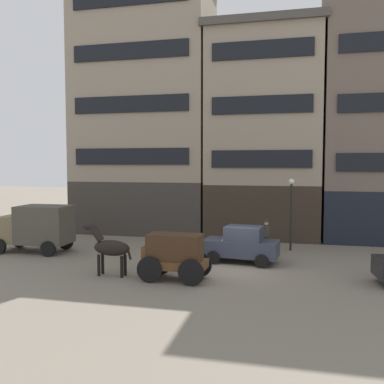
# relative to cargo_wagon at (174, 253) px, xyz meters

# --- Properties ---
(ground_plane) EXTENTS (120.00, 120.00, 0.00)m
(ground_plane) POSITION_rel_cargo_wagon_xyz_m (2.11, 2.39, -1.15)
(ground_plane) COLOR slate
(building_far_left) EXTENTS (10.08, 6.46, 18.11)m
(building_far_left) POSITION_rel_cargo_wagon_xyz_m (-5.66, 12.51, 7.95)
(building_far_left) COLOR #38332D
(building_far_left) RESTS_ON ground_plane
(building_center_left) EXTENTS (7.91, 6.46, 14.15)m
(building_center_left) POSITION_rel_cargo_wagon_xyz_m (2.99, 12.51, 5.97)
(building_center_left) COLOR #33281E
(building_center_left) RESTS_ON ground_plane
(cargo_wagon) EXTENTS (2.95, 1.59, 1.98)m
(cargo_wagon) POSITION_rel_cargo_wagon_xyz_m (0.00, 0.00, 0.00)
(cargo_wagon) COLOR brown
(cargo_wagon) RESTS_ON ground_plane
(draft_horse) EXTENTS (2.35, 0.66, 2.30)m
(draft_horse) POSITION_rel_cargo_wagon_xyz_m (-2.95, 0.00, 0.12)
(draft_horse) COLOR black
(draft_horse) RESTS_ON ground_plane
(delivery_truck_near) EXTENTS (4.39, 2.23, 2.62)m
(delivery_truck_near) POSITION_rel_cargo_wagon_xyz_m (-9.13, 3.70, 0.28)
(delivery_truck_near) COLOR #7A6B4C
(delivery_truck_near) RESTS_ON ground_plane
(sedan_light) EXTENTS (3.85, 2.17, 1.83)m
(sedan_light) POSITION_rel_cargo_wagon_xyz_m (2.46, 3.84, -0.23)
(sedan_light) COLOR #333847
(sedan_light) RESTS_ON ground_plane
(pedestrian_officer) EXTENTS (0.50, 0.50, 1.79)m
(pedestrian_officer) POSITION_rel_cargo_wagon_xyz_m (3.53, 6.74, -0.17)
(pedestrian_officer) COLOR #38332D
(pedestrian_officer) RESTS_ON ground_plane
(streetlamp_curbside) EXTENTS (0.32, 0.32, 4.12)m
(streetlamp_curbside) POSITION_rel_cargo_wagon_xyz_m (4.87, 7.33, 1.52)
(streetlamp_curbside) COLOR black
(streetlamp_curbside) RESTS_ON ground_plane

